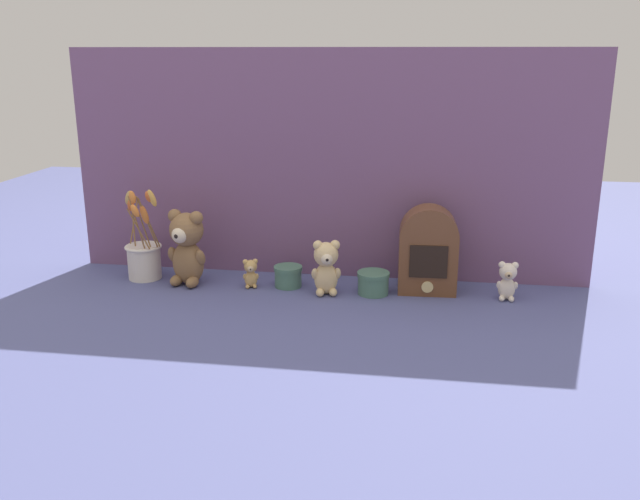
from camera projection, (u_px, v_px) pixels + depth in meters
ground_plane at (319, 292)px, 2.04m from camera, size 4.00×4.00×0.00m
backdrop_wall at (327, 166)px, 2.10m from camera, size 1.63×0.02×0.71m
teddy_bear_large at (187, 246)px, 2.07m from camera, size 0.13×0.12×0.24m
teddy_bear_medium at (326, 266)px, 2.00m from camera, size 0.09×0.08×0.17m
teddy_bear_small at (507, 280)px, 1.96m from camera, size 0.06×0.06×0.12m
teddy_bear_tiny at (251, 273)px, 2.06m from camera, size 0.05×0.05×0.09m
flower_vase at (144, 255)px, 2.14m from camera, size 0.15×0.15×0.30m
vintage_radio at (428, 250)px, 2.00m from camera, size 0.18×0.11×0.26m
decorative_tin_tall at (288, 276)px, 2.08m from camera, size 0.09×0.09×0.06m
decorative_tin_short at (373, 283)px, 2.01m from camera, size 0.10×0.10×0.07m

